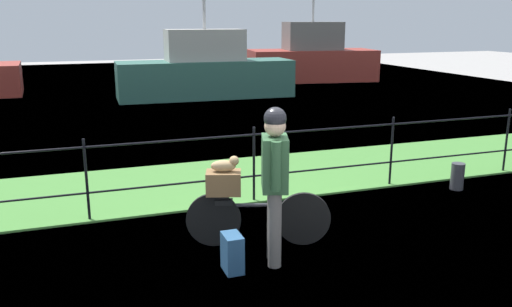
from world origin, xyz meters
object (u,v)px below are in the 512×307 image
wooden_crate (224,183)px  moored_boat_mid (206,72)px  bicycle_main (257,218)px  mooring_bollard (457,176)px  moored_boat_far (312,59)px  terrier_dog (226,165)px  backpack_on_paving (232,253)px  cyclist_person (275,172)px

wooden_crate → moored_boat_mid: moored_boat_mid is taller
bicycle_main → mooring_bollard: bicycle_main is taller
bicycle_main → moored_boat_far: bearing=62.5°
wooden_crate → terrier_dog: terrier_dog is taller
bicycle_main → backpack_on_paving: bearing=-130.7°
bicycle_main → wooden_crate: 0.56m
bicycle_main → mooring_bollard: 3.70m
wooden_crate → terrier_dog: (0.02, -0.01, 0.21)m
mooring_bollard → moored_boat_far: 14.80m
bicycle_main → terrier_dog: terrier_dog is taller
moored_boat_mid → backpack_on_paving: bearing=-103.1°
moored_boat_mid → cyclist_person: bearing=-101.0°
cyclist_person → moored_boat_mid: bearing=79.0°
cyclist_person → moored_boat_far: 17.41m
terrier_dog → moored_boat_mid: moored_boat_mid is taller
mooring_bollard → moored_boat_mid: (-1.18, 10.82, 0.62)m
backpack_on_paving → mooring_bollard: 4.29m
bicycle_main → wooden_crate: (-0.36, 0.12, 0.42)m
mooring_bollard → moored_boat_mid: moored_boat_mid is taller
cyclist_person → moored_boat_mid: size_ratio=0.29×
terrier_dog → moored_boat_far: (8.17, 14.97, -0.06)m
wooden_crate → mooring_bollard: 4.06m
cyclist_person → wooden_crate: bearing=122.4°
moored_boat_mid → moored_boat_far: moored_boat_far is taller
backpack_on_paving → moored_boat_far: 17.69m
mooring_bollard → moored_boat_mid: 10.90m
terrier_dog → cyclist_person: bearing=-58.9°
cyclist_person → mooring_bollard: size_ratio=4.10×
bicycle_main → terrier_dog: bearing=162.0°
mooring_bollard → backpack_on_paving: bearing=-160.2°
backpack_on_paving → moored_boat_far: (8.29, 15.61, 0.70)m
cyclist_person → mooring_bollard: bearing=21.6°
terrier_dog → moored_boat_mid: size_ratio=0.06×
bicycle_main → wooden_crate: size_ratio=4.10×
bicycle_main → moored_boat_far: moored_boat_far is taller
bicycle_main → wooden_crate: wooden_crate is taller
bicycle_main → moored_boat_far: (7.84, 15.08, 0.57)m
mooring_bollard → moored_boat_far: size_ratio=0.08×
wooden_crate → cyclist_person: bearing=-57.6°
bicycle_main → backpack_on_paving: size_ratio=3.97×
bicycle_main → cyclist_person: cyclist_person is taller
terrier_dog → mooring_bollard: (3.91, 0.82, -0.76)m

